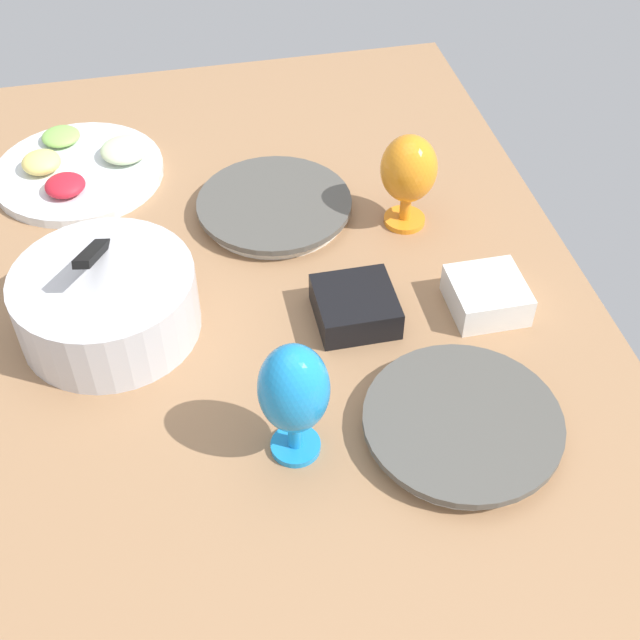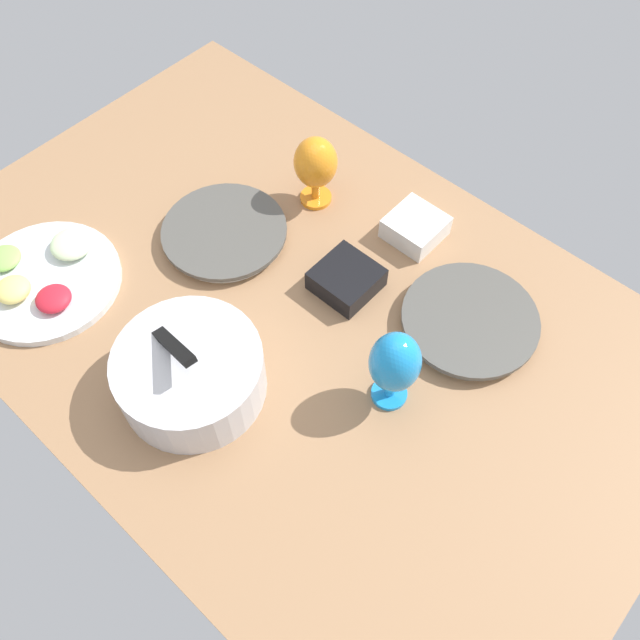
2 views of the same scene
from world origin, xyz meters
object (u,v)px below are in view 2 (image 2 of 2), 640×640
at_px(mixing_bowl, 190,372).
at_px(square_bowl_black, 346,278).
at_px(dinner_plate_right, 225,233).
at_px(square_bowl_white, 415,226).
at_px(hurricane_glass_blue, 395,364).
at_px(hurricane_glass_orange, 316,164).
at_px(dinner_plate_left, 469,321).
at_px(fruit_platter, 44,278).

bearing_deg(mixing_bowl, square_bowl_black, -98.97).
bearing_deg(dinner_plate_right, square_bowl_white, -136.97).
bearing_deg(hurricane_glass_blue, hurricane_glass_orange, -32.42).
relative_size(dinner_plate_left, hurricane_glass_orange, 1.59).
bearing_deg(dinner_plate_right, square_bowl_black, -164.79).
bearing_deg(dinner_plate_left, dinner_plate_right, 17.54).
bearing_deg(hurricane_glass_blue, square_bowl_black, -31.35).
distance_m(hurricane_glass_blue, hurricane_glass_orange, 0.53).
distance_m(dinner_plate_left, dinner_plate_right, 0.57).
xyz_separation_m(mixing_bowl, square_bowl_white, (-0.08, -0.59, -0.03)).
relative_size(square_bowl_white, square_bowl_black, 0.93).
xyz_separation_m(fruit_platter, hurricane_glass_orange, (-0.26, -0.56, 0.09)).
relative_size(fruit_platter, hurricane_glass_blue, 1.63).
relative_size(dinner_plate_left, dinner_plate_right, 1.00).
xyz_separation_m(dinner_plate_right, mixing_bowl, (-0.23, 0.30, 0.04)).
relative_size(dinner_plate_left, mixing_bowl, 0.96).
bearing_deg(dinner_plate_left, hurricane_glass_orange, -6.33).
distance_m(fruit_platter, hurricane_glass_orange, 0.63).
height_order(dinner_plate_right, fruit_platter, fruit_platter).
distance_m(dinner_plate_right, fruit_platter, 0.39).
height_order(hurricane_glass_blue, square_bowl_black, hurricane_glass_blue).
distance_m(dinner_plate_right, square_bowl_white, 0.42).
relative_size(dinner_plate_right, hurricane_glass_orange, 1.58).
distance_m(fruit_platter, hurricane_glass_blue, 0.77).
xyz_separation_m(dinner_plate_left, mixing_bowl, (0.31, 0.47, 0.04)).
xyz_separation_m(dinner_plate_left, hurricane_glass_orange, (0.47, -0.05, 0.09)).
xyz_separation_m(fruit_platter, square_bowl_white, (-0.50, -0.63, 0.01)).
height_order(hurricane_glass_orange, square_bowl_black, hurricane_glass_orange).
height_order(fruit_platter, square_bowl_white, same).
bearing_deg(fruit_platter, square_bowl_black, -138.96).
xyz_separation_m(hurricane_glass_orange, square_bowl_white, (-0.24, -0.07, -0.08)).
relative_size(dinner_plate_right, square_bowl_black, 2.25).
bearing_deg(hurricane_glass_orange, mixing_bowl, 106.85).
bearing_deg(dinner_plate_right, mixing_bowl, 127.58).
distance_m(mixing_bowl, square_bowl_black, 0.38).
relative_size(dinner_plate_left, square_bowl_black, 2.25).
relative_size(hurricane_glass_blue, square_bowl_white, 1.70).
xyz_separation_m(fruit_platter, square_bowl_black, (-0.48, -0.42, 0.01)).
relative_size(mixing_bowl, fruit_platter, 0.91).
bearing_deg(hurricane_glass_orange, square_bowl_white, -164.43).
relative_size(fruit_platter, square_bowl_black, 2.58).
bearing_deg(square_bowl_black, mixing_bowl, 81.03).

